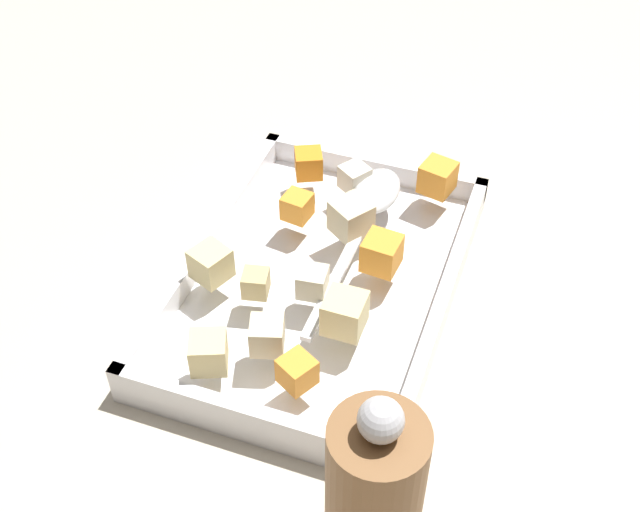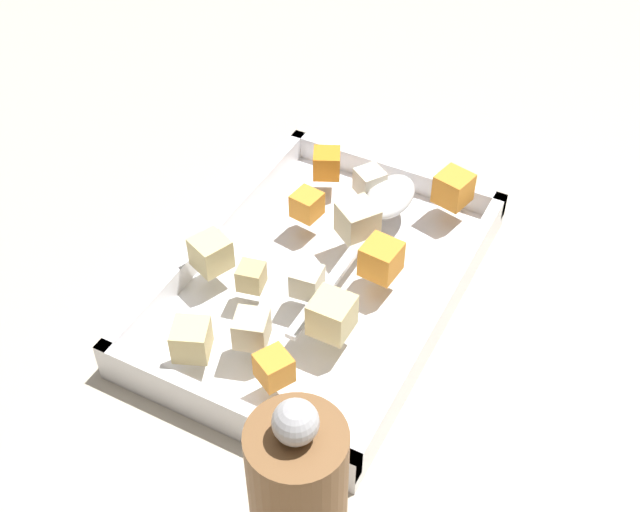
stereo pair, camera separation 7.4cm
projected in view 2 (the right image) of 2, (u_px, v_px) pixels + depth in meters
name	position (u px, v px, depth m)	size (l,w,h in m)	color
ground_plane	(339.00, 287.00, 0.78)	(4.00, 4.00, 0.00)	#BCB29E
baking_dish	(320.00, 285.00, 0.77)	(0.35, 0.24, 0.04)	silver
carrot_chunk_far_right	(274.00, 368.00, 0.65)	(0.03, 0.03, 0.03)	orange
carrot_chunk_far_left	(382.00, 258.00, 0.73)	(0.03, 0.03, 0.03)	orange
carrot_chunk_center	(307.00, 205.00, 0.79)	(0.03, 0.03, 0.03)	orange
carrot_chunk_mid_right	(453.00, 188.00, 0.80)	(0.03, 0.03, 0.03)	orange
carrot_chunk_heap_top	(327.00, 163.00, 0.84)	(0.03, 0.03, 0.03)	orange
potato_chunk_mid_left	(211.00, 253.00, 0.74)	(0.03, 0.03, 0.03)	#E0CC89
potato_chunk_corner_se	(332.00, 315.00, 0.68)	(0.03, 0.03, 0.03)	#E0CC89
potato_chunk_back_center	(251.00, 276.00, 0.72)	(0.02, 0.02, 0.02)	tan
potato_chunk_rim_edge	(252.00, 329.00, 0.67)	(0.03, 0.03, 0.03)	beige
potato_chunk_corner_nw	(362.00, 222.00, 0.77)	(0.03, 0.03, 0.03)	beige
potato_chunk_corner_sw	(191.00, 339.00, 0.67)	(0.03, 0.03, 0.03)	#E0CC89
parsnip_chunk_heap_side	(307.00, 281.00, 0.72)	(0.03, 0.03, 0.03)	beige
parsnip_chunk_under_handle	(370.00, 181.00, 0.82)	(0.03, 0.03, 0.03)	silver
serving_spoon	(384.00, 205.00, 0.80)	(0.23, 0.04, 0.02)	silver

